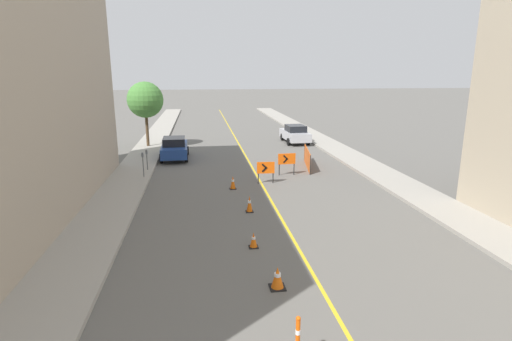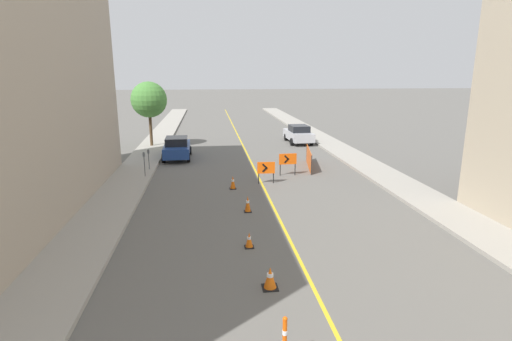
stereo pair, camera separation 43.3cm
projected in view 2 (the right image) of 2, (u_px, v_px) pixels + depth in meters
lane_stripe at (243, 146)px, 33.90m from camera, size 0.12×68.58×0.01m
sidewalk_left at (153, 147)px, 33.01m from camera, size 2.39×68.58×0.17m
sidewalk_right at (329, 143)px, 34.76m from camera, size 2.39×68.58×0.17m
traffic_cone_third at (270, 278)px, 11.56m from camera, size 0.46×0.46×0.66m
traffic_cone_fourth at (249, 240)px, 14.29m from camera, size 0.34×0.34×0.56m
traffic_cone_fifth at (248, 204)px, 17.91m from camera, size 0.33×0.33×0.75m
traffic_cone_farthest at (233, 182)px, 21.46m from camera, size 0.36×0.36×0.73m
arrow_barricade_primary at (266, 169)px, 22.38m from camera, size 1.00×0.12×1.24m
arrow_barricade_secondary at (288, 160)px, 24.14m from camera, size 1.09×0.13×1.35m
safety_mesh_fence at (309, 158)px, 26.23m from camera, size 0.75×4.06×1.23m
parked_car_curb_near at (177, 148)px, 28.91m from camera, size 1.94×4.34×1.59m
parked_car_curb_mid at (298, 134)px, 35.34m from camera, size 1.98×4.37×1.59m
parking_meter_near_curb at (144, 159)px, 23.19m from camera, size 0.12×0.11×1.46m
parking_meter_far_curb at (149, 155)px, 24.94m from camera, size 0.12×0.11×1.29m
street_tree_left_near at (149, 100)px, 32.45m from camera, size 2.91×2.91×5.23m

